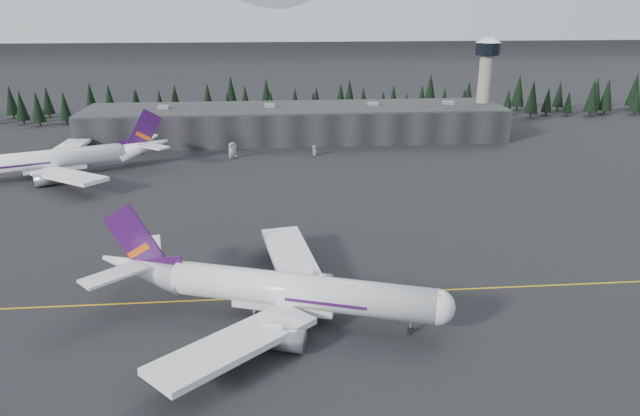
{
  "coord_description": "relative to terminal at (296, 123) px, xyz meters",
  "views": [
    {
      "loc": [
        -10.11,
        -94.11,
        50.54
      ],
      "look_at": [
        0.0,
        20.0,
        9.0
      ],
      "focal_mm": 32.0,
      "sensor_mm": 36.0,
      "label": 1
    }
  ],
  "objects": [
    {
      "name": "ground",
      "position": [
        0.0,
        -125.0,
        -6.3
      ],
      "size": [
        1400.0,
        1400.0,
        0.0
      ],
      "primitive_type": "plane",
      "color": "black",
      "rests_on": "ground"
    },
    {
      "name": "taxiline",
      "position": [
        0.0,
        -127.0,
        -6.29
      ],
      "size": [
        400.0,
        0.4,
        0.02
      ],
      "primitive_type": "cube",
      "color": "gold",
      "rests_on": "ground"
    },
    {
      "name": "terminal",
      "position": [
        0.0,
        0.0,
        0.0
      ],
      "size": [
        160.0,
        30.0,
        12.6
      ],
      "color": "black",
      "rests_on": "ground"
    },
    {
      "name": "control_tower",
      "position": [
        75.0,
        3.0,
        17.11
      ],
      "size": [
        10.0,
        10.0,
        37.7
      ],
      "color": "gray",
      "rests_on": "ground"
    },
    {
      "name": "treeline",
      "position": [
        0.0,
        37.0,
        1.2
      ],
      "size": [
        360.0,
        20.0,
        15.0
      ],
      "primitive_type": "cube",
      "color": "black",
      "rests_on": "ground"
    },
    {
      "name": "mountain_ridge",
      "position": [
        0.0,
        875.0,
        -6.3
      ],
      "size": [
        4400.0,
        900.0,
        420.0
      ],
      "primitive_type": null,
      "color": "white",
      "rests_on": "ground"
    },
    {
      "name": "jet_main",
      "position": [
        -11.04,
        -133.23,
        -1.14
      ],
      "size": [
        60.51,
        54.47,
        18.3
      ],
      "rotation": [
        0.0,
        0.0,
        -0.32
      ],
      "color": "white",
      "rests_on": "ground"
    },
    {
      "name": "jet_parked",
      "position": [
        -73.59,
        -43.68,
        -1.01
      ],
      "size": [
        61.53,
        54.95,
        18.75
      ],
      "rotation": [
        0.0,
        0.0,
        3.51
      ],
      "color": "white",
      "rests_on": "ground"
    },
    {
      "name": "gse_vehicle_a",
      "position": [
        -23.28,
        -27.77,
        -5.51
      ],
      "size": [
        5.2,
        6.18,
        1.57
      ],
      "primitive_type": "imported",
      "rotation": [
        0.0,
        0.0,
        0.56
      ],
      "color": "silver",
      "rests_on": "ground"
    },
    {
      "name": "gse_vehicle_b",
      "position": [
        5.07,
        -26.76,
        -5.66
      ],
      "size": [
        3.96,
        2.12,
        1.28
      ],
      "primitive_type": "imported",
      "rotation": [
        0.0,
        0.0,
        -1.4
      ],
      "color": "silver",
      "rests_on": "ground"
    }
  ]
}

